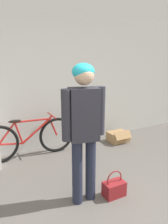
% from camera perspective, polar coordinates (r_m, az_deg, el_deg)
% --- Properties ---
extents(wall_back, '(8.00, 0.07, 2.60)m').
position_cam_1_polar(wall_back, '(4.30, -9.49, 7.44)').
color(wall_back, silver).
rests_on(wall_back, ground_plane).
extents(person, '(0.56, 0.29, 1.74)m').
position_cam_1_polar(person, '(2.58, -0.02, -2.39)').
color(person, '#23283D').
rests_on(person, ground_plane).
extents(bicycle, '(1.73, 0.46, 0.75)m').
position_cam_1_polar(bicycle, '(4.10, -14.11, -6.72)').
color(bicycle, black).
rests_on(bicycle, ground_plane).
extents(handbag, '(0.29, 0.18, 0.37)m').
position_cam_1_polar(handbag, '(3.10, 7.87, -19.09)').
color(handbag, maroon).
rests_on(handbag, ground_plane).
extents(cardboard_box, '(0.42, 0.40, 0.27)m').
position_cam_1_polar(cardboard_box, '(4.83, 8.90, -6.37)').
color(cardboard_box, '#A87F51').
rests_on(cardboard_box, ground_plane).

